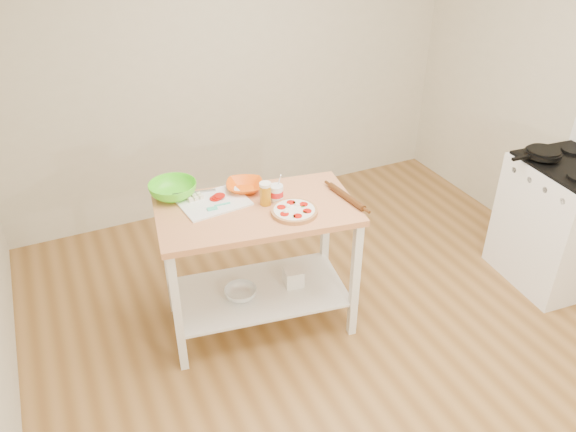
% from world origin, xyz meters
% --- Properties ---
extents(room_shell, '(4.04, 4.54, 2.74)m').
position_xyz_m(room_shell, '(0.00, 0.00, 1.35)').
color(room_shell, olive).
rests_on(room_shell, ground).
extents(prep_island, '(1.28, 0.83, 0.90)m').
position_xyz_m(prep_island, '(-0.46, 0.61, 0.65)').
color(prep_island, tan).
rests_on(prep_island, ground).
extents(gas_stove, '(0.66, 0.76, 1.11)m').
position_xyz_m(gas_stove, '(1.69, 0.17, 0.47)').
color(gas_stove, white).
rests_on(gas_stove, ground).
extents(skillet, '(0.39, 0.25, 0.03)m').
position_xyz_m(skillet, '(1.55, 0.34, 0.98)').
color(skillet, black).
rests_on(skillet, gas_stove).
extents(pizza, '(0.28, 0.28, 0.04)m').
position_xyz_m(pizza, '(-0.29, 0.46, 0.92)').
color(pizza, tan).
rests_on(pizza, prep_island).
extents(cutting_board, '(0.43, 0.34, 0.04)m').
position_xyz_m(cutting_board, '(-0.68, 0.78, 0.91)').
color(cutting_board, white).
rests_on(cutting_board, prep_island).
extents(spatula, '(0.15, 0.05, 0.01)m').
position_xyz_m(spatula, '(-0.68, 0.70, 0.92)').
color(spatula, '#43D5AF').
rests_on(spatula, cutting_board).
extents(knife, '(0.27, 0.06, 0.01)m').
position_xyz_m(knife, '(-0.79, 0.93, 0.92)').
color(knife, silver).
rests_on(knife, cutting_board).
extents(orange_bowl, '(0.30, 0.30, 0.06)m').
position_xyz_m(orange_bowl, '(-0.45, 0.85, 0.93)').
color(orange_bowl, '#EF5809').
rests_on(orange_bowl, prep_island).
extents(green_bowl, '(0.38, 0.38, 0.09)m').
position_xyz_m(green_bowl, '(-0.88, 0.96, 0.95)').
color(green_bowl, '#56E921').
rests_on(green_bowl, prep_island).
extents(beer_pint, '(0.07, 0.07, 0.15)m').
position_xyz_m(beer_pint, '(-0.40, 0.63, 0.97)').
color(beer_pint, '#B8780E').
rests_on(beer_pint, prep_island).
extents(yogurt_tub, '(0.09, 0.09, 0.18)m').
position_xyz_m(yogurt_tub, '(-0.32, 0.64, 0.95)').
color(yogurt_tub, white).
rests_on(yogurt_tub, prep_island).
extents(rolling_pin, '(0.08, 0.34, 0.04)m').
position_xyz_m(rolling_pin, '(0.08, 0.47, 0.92)').
color(rolling_pin, '#522D12').
rests_on(rolling_pin, prep_island).
extents(shelf_glass_bowl, '(0.28, 0.28, 0.07)m').
position_xyz_m(shelf_glass_bowl, '(-0.60, 0.60, 0.29)').
color(shelf_glass_bowl, silver).
rests_on(shelf_glass_bowl, prep_island).
extents(shelf_bin, '(0.14, 0.14, 0.12)m').
position_xyz_m(shelf_bin, '(-0.23, 0.58, 0.32)').
color(shelf_bin, white).
rests_on(shelf_bin, prep_island).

